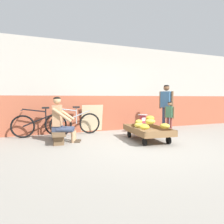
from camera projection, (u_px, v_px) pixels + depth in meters
ground_plane at (149, 147)px, 4.56m from camera, size 80.00×80.00×0.00m
back_wall at (108, 88)px, 6.86m from camera, size 16.00×0.30×2.88m
banana_cart at (147, 131)px, 5.19m from camera, size 0.98×1.52×0.36m
banana_pile at (148, 123)px, 5.09m from camera, size 0.83×1.28×0.27m
low_bench at (58, 134)px, 5.03m from camera, size 0.36×1.12×0.27m
vendor_seated at (61, 120)px, 5.00m from camera, size 0.73×0.61×1.14m
plastic_crate at (143, 128)px, 6.28m from camera, size 0.36×0.28×0.30m
weighing_scale at (143, 119)px, 6.26m from camera, size 0.30×0.30×0.29m
bicycle_near_left at (42, 125)px, 5.66m from camera, size 1.66×0.48×0.86m
bicycle_far_left at (73, 123)px, 6.06m from camera, size 1.66×0.48×0.86m
sign_board at (92, 118)px, 6.49m from camera, size 0.70×0.19×0.89m
customer_adult at (166, 103)px, 6.49m from camera, size 0.32×0.45×1.53m
customer_child at (170, 114)px, 6.08m from camera, size 0.21×0.29×0.99m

